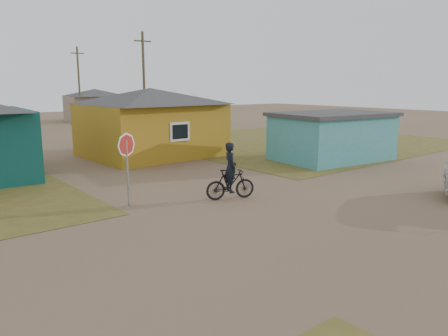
{
  "coord_description": "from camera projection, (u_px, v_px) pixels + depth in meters",
  "views": [
    {
      "loc": [
        -10.06,
        -8.34,
        4.09
      ],
      "look_at": [
        -0.93,
        3.0,
        1.3
      ],
      "focal_mm": 35.0,
      "sensor_mm": 36.0,
      "label": 1
    }
  ],
  "objects": [
    {
      "name": "house_yellow",
      "position": [
        151.0,
        121.0,
        25.21
      ],
      "size": [
        7.72,
        6.76,
        3.9
      ],
      "color": "#A37719",
      "rests_on": "ground"
    },
    {
      "name": "utility_pole_far",
      "position": [
        79.0,
        84.0,
        46.25
      ],
      "size": [
        1.4,
        0.2,
        8.0
      ],
      "color": "brown",
      "rests_on": "ground"
    },
    {
      "name": "cyclist",
      "position": [
        230.0,
        179.0,
        15.71
      ],
      "size": [
        1.9,
        1.11,
        2.07
      ],
      "color": "black",
      "rests_on": "ground"
    },
    {
      "name": "grass_ne",
      "position": [
        297.0,
        141.0,
        31.91
      ],
      "size": [
        20.0,
        18.0,
        0.0
      ],
      "primitive_type": "cube",
      "color": "brown",
      "rests_on": "ground"
    },
    {
      "name": "utility_pole_near",
      "position": [
        144.0,
        84.0,
        33.39
      ],
      "size": [
        1.4,
        0.2,
        8.0
      ],
      "color": "brown",
      "rests_on": "ground"
    },
    {
      "name": "ground",
      "position": [
        309.0,
        220.0,
        13.34
      ],
      "size": [
        120.0,
        120.0,
        0.0
      ],
      "primitive_type": "plane",
      "color": "brown"
    },
    {
      "name": "shed_turquoise",
      "position": [
        332.0,
        136.0,
        23.92
      ],
      "size": [
        6.71,
        4.93,
        2.6
      ],
      "color": "teal",
      "rests_on": "ground"
    },
    {
      "name": "stop_sign",
      "position": [
        127.0,
        152.0,
        14.64
      ],
      "size": [
        0.82,
        0.07,
        2.52
      ],
      "color": "gray",
      "rests_on": "ground"
    },
    {
      "name": "house_beige_east",
      "position": [
        95.0,
        104.0,
        49.75
      ],
      "size": [
        6.95,
        6.05,
        3.6
      ],
      "color": "gray",
      "rests_on": "ground"
    }
  ]
}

